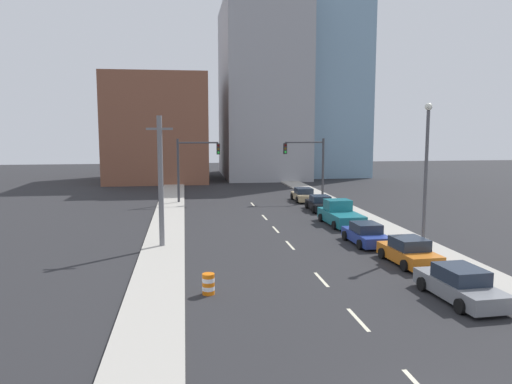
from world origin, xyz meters
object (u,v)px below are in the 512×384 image
object	(u,v)px
traffic_signal_left	(190,162)
pickup_truck_teal	(340,215)
traffic_signal_right	(312,161)
traffic_barrel	(208,284)
sedan_tan	(304,195)
street_lamp	(426,167)
sedan_orange	(409,252)
sedan_black	(320,204)
sedan_gray	(460,285)
utility_pole_left_mid	(161,181)
sedan_blue	(366,234)

from	to	relation	value
traffic_signal_left	pickup_truck_teal	world-z (taller)	traffic_signal_left
traffic_signal_right	traffic_barrel	distance (m)	30.87
sedan_tan	street_lamp	bearing A→B (deg)	-83.14
sedan_orange	street_lamp	bearing A→B (deg)	47.97
sedan_black	traffic_signal_right	bearing A→B (deg)	83.52
sedan_black	sedan_gray	bearing A→B (deg)	-90.20
traffic_barrel	pickup_truck_teal	size ratio (longest dim) A/B	0.18
sedan_orange	sedan_black	world-z (taller)	sedan_orange
traffic_signal_left	sedan_orange	world-z (taller)	traffic_signal_left
traffic_signal_left	sedan_black	size ratio (longest dim) A/B	1.49
utility_pole_left_mid	sedan_gray	bearing A→B (deg)	-41.33
sedan_orange	pickup_truck_teal	distance (m)	11.63
traffic_signal_right	sedan_gray	size ratio (longest dim) A/B	1.33
traffic_signal_right	sedan_tan	bearing A→B (deg)	-167.24
street_lamp	sedan_blue	bearing A→B (deg)	142.11
sedan_gray	pickup_truck_teal	distance (m)	17.51
street_lamp	sedan_tan	xyz separation A→B (m)	(-2.22, 21.71, -4.50)
sedan_black	pickup_truck_teal	bearing A→B (deg)	-91.21
utility_pole_left_mid	sedan_blue	size ratio (longest dim) A/B	1.88
sedan_gray	sedan_tan	bearing A→B (deg)	86.22
traffic_barrel	sedan_tan	distance (m)	30.13
street_lamp	pickup_truck_teal	xyz separation A→B (m)	(-2.39, 8.90, -4.37)
utility_pole_left_mid	sedan_gray	xyz separation A→B (m)	(13.22, -11.62, -3.55)
traffic_signal_right	sedan_orange	world-z (taller)	traffic_signal_right
traffic_signal_right	sedan_blue	size ratio (longest dim) A/B	1.48
sedan_gray	sedan_black	size ratio (longest dim) A/B	1.12
traffic_signal_right	sedan_tan	world-z (taller)	traffic_signal_right
utility_pole_left_mid	sedan_gray	distance (m)	17.95
utility_pole_left_mid	sedan_orange	world-z (taller)	utility_pole_left_mid
traffic_signal_left	sedan_black	distance (m)	13.69
traffic_signal_right	sedan_gray	world-z (taller)	traffic_signal_right
street_lamp	sedan_gray	size ratio (longest dim) A/B	1.83
traffic_signal_right	street_lamp	world-z (taller)	street_lamp
sedan_tan	traffic_signal_left	bearing A→B (deg)	-179.97
traffic_barrel	sedan_blue	world-z (taller)	sedan_blue
traffic_signal_right	traffic_barrel	xyz separation A→B (m)	(-12.04, -28.19, -3.70)
traffic_signal_right	sedan_black	world-z (taller)	traffic_signal_right
traffic_signal_right	street_lamp	xyz separation A→B (m)	(1.33, -21.91, 0.96)
utility_pole_left_mid	sedan_orange	distance (m)	15.22
traffic_signal_left	sedan_tan	size ratio (longest dim) A/B	1.50
sedan_orange	sedan_blue	bearing A→B (deg)	94.02
traffic_barrel	traffic_signal_right	bearing A→B (deg)	66.88
sedan_tan	pickup_truck_teal	bearing A→B (deg)	-89.73
traffic_barrel	sedan_tan	xyz separation A→B (m)	(11.15, 27.99, 0.16)
sedan_orange	traffic_signal_left	bearing A→B (deg)	111.86
utility_pole_left_mid	sedan_black	size ratio (longest dim) A/B	1.89
street_lamp	traffic_barrel	bearing A→B (deg)	-154.86
traffic_signal_left	pickup_truck_teal	bearing A→B (deg)	-48.75
traffic_barrel	pickup_truck_teal	distance (m)	18.74
utility_pole_left_mid	sedan_orange	size ratio (longest dim) A/B	1.88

